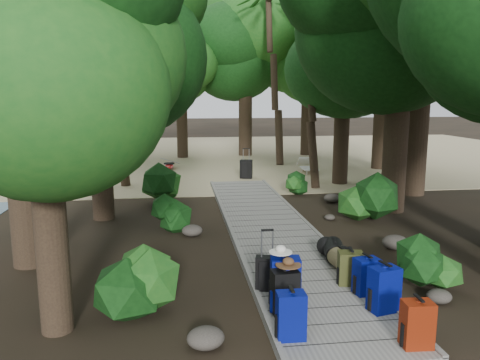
{
  "coord_description": "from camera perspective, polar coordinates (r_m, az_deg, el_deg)",
  "views": [
    {
      "loc": [
        -2.15,
        -9.73,
        3.19
      ],
      "look_at": [
        -0.53,
        2.37,
        1.0
      ],
      "focal_mm": 35.0,
      "sensor_mm": 36.0,
      "label": 1
    }
  ],
  "objects": [
    {
      "name": "ground",
      "position": [
        10.46,
        4.63,
        -7.62
      ],
      "size": [
        120.0,
        120.0,
        0.0
      ],
      "primitive_type": "plane",
      "color": "black",
      "rests_on": "ground"
    },
    {
      "name": "sand_beach",
      "position": [
        26.01,
        -2.83,
        3.13
      ],
      "size": [
        40.0,
        22.0,
        0.02
      ],
      "primitive_type": "cube",
      "color": "tan",
      "rests_on": "ground"
    },
    {
      "name": "boardwalk",
      "position": [
        11.38,
        3.57,
        -5.82
      ],
      "size": [
        2.0,
        12.0,
        0.12
      ],
      "primitive_type": "cube",
      "color": "gray",
      "rests_on": "ground"
    },
    {
      "name": "backpack_left_a",
      "position": [
        6.23,
        6.23,
        -15.83
      ],
      "size": [
        0.37,
        0.26,
        0.69
      ],
      "primitive_type": null,
      "rotation": [
        0.0,
        0.0,
        -0.02
      ],
      "color": "#05107F",
      "rests_on": "boardwalk"
    },
    {
      "name": "backpack_left_b",
      "position": [
        6.89,
        5.5,
        -13.12
      ],
      "size": [
        0.4,
        0.3,
        0.7
      ],
      "primitive_type": null,
      "rotation": [
        0.0,
        0.0,
        0.08
      ],
      "color": "black",
      "rests_on": "boardwalk"
    },
    {
      "name": "backpack_left_c",
      "position": [
        7.12,
        5.55,
        -11.88
      ],
      "size": [
        0.46,
        0.35,
        0.8
      ],
      "primitive_type": null,
      "rotation": [
        0.0,
        0.0,
        -0.11
      ],
      "color": "#05107F",
      "rests_on": "boardwalk"
    },
    {
      "name": "backpack_right_a",
      "position": [
        6.41,
        20.8,
        -15.85
      ],
      "size": [
        0.38,
        0.28,
        0.65
      ],
      "primitive_type": null,
      "rotation": [
        0.0,
        0.0,
        -0.06
      ],
      "color": "maroon",
      "rests_on": "boardwalk"
    },
    {
      "name": "backpack_right_b",
      "position": [
        7.21,
        17.15,
        -12.34
      ],
      "size": [
        0.46,
        0.37,
        0.73
      ],
      "primitive_type": null,
      "rotation": [
        0.0,
        0.0,
        0.23
      ],
      "color": "#05107F",
      "rests_on": "boardwalk"
    },
    {
      "name": "backpack_right_c",
      "position": [
        7.74,
        15.17,
        -11.01
      ],
      "size": [
        0.42,
        0.33,
        0.64
      ],
      "primitive_type": null,
      "rotation": [
        0.0,
        0.0,
        0.18
      ],
      "color": "#05107F",
      "rests_on": "boardwalk"
    },
    {
      "name": "backpack_right_d",
      "position": [
        8.05,
        13.31,
        -10.2
      ],
      "size": [
        0.44,
        0.35,
        0.61
      ],
      "primitive_type": null,
      "rotation": [
        0.0,
        0.0,
        -0.18
      ],
      "color": "#3F4018",
      "rests_on": "boardwalk"
    },
    {
      "name": "duffel_right_khaki",
      "position": [
        8.69,
        12.39,
        -9.47
      ],
      "size": [
        0.44,
        0.6,
        0.37
      ],
      "primitive_type": null,
      "rotation": [
        0.0,
        0.0,
        0.14
      ],
      "color": "brown",
      "rests_on": "boardwalk"
    },
    {
      "name": "duffel_right_black",
      "position": [
        9.12,
        11.42,
        -8.44
      ],
      "size": [
        0.51,
        0.68,
        0.38
      ],
      "primitive_type": null,
      "rotation": [
        0.0,
        0.0,
        -0.22
      ],
      "color": "black",
      "rests_on": "boardwalk"
    },
    {
      "name": "suitcase_on_boardwalk",
      "position": [
        7.64,
        3.29,
        -11.28
      ],
      "size": [
        0.4,
        0.28,
        0.55
      ],
      "primitive_type": null,
      "rotation": [
        0.0,
        0.0,
        -0.26
      ],
      "color": "black",
      "rests_on": "boardwalk"
    },
    {
      "name": "lone_suitcase_on_sand",
      "position": [
        18.27,
        0.75,
        1.33
      ],
      "size": [
        0.52,
        0.4,
        0.73
      ],
      "primitive_type": null,
      "rotation": [
        0.0,
        0.0,
        -0.32
      ],
      "color": "black",
      "rests_on": "sand_beach"
    },
    {
      "name": "hat_brown",
      "position": [
        6.78,
        5.92,
        -9.86
      ],
      "size": [
        0.37,
        0.37,
        0.11
      ],
      "primitive_type": null,
      "color": "#51351E",
      "rests_on": "backpack_left_b"
    },
    {
      "name": "hat_white",
      "position": [
        6.98,
        4.98,
        -8.34
      ],
      "size": [
        0.34,
        0.34,
        0.11
      ],
      "primitive_type": null,
      "color": "silver",
      "rests_on": "backpack_left_c"
    },
    {
      "name": "kayak",
      "position": [
        21.0,
        -8.63,
        1.84
      ],
      "size": [
        0.77,
        3.42,
        0.34
      ],
      "primitive_type": "ellipsoid",
      "rotation": [
        0.0,
        0.0,
        -0.01
      ],
      "color": "#AD100E",
      "rests_on": "sand_beach"
    },
    {
      "name": "sun_lounger",
      "position": [
        19.9,
        8.43,
        1.74
      ],
      "size": [
        0.67,
        1.84,
        0.58
      ],
      "primitive_type": null,
      "rotation": [
        0.0,
        0.0,
        -0.05
      ],
      "color": "silver",
      "rests_on": "sand_beach"
    },
    {
      "name": "tree_right_c",
      "position": [
        13.63,
        19.1,
        15.99
      ],
      "size": [
        5.43,
        5.43,
        9.4
      ],
      "primitive_type": null,
      "color": "black",
      "rests_on": "ground"
    },
    {
      "name": "tree_right_d",
      "position": [
        16.3,
        21.44,
        16.66
      ],
      "size": [
        5.7,
        5.7,
        10.45
      ],
      "primitive_type": null,
      "color": "black",
      "rests_on": "ground"
    },
    {
      "name": "tree_right_e",
      "position": [
        17.45,
        12.53,
        12.55
      ],
      "size": [
        4.43,
        4.43,
        7.97
      ],
      "primitive_type": null,
      "color": "black",
      "rests_on": "ground"
    },
    {
      "name": "tree_right_f",
      "position": [
        21.66,
        17.28,
        14.59
      ],
      "size": [
        5.63,
        5.63,
        10.06
      ],
      "primitive_type": null,
      "color": "black",
      "rests_on": "ground"
    },
    {
      "name": "tree_left_a",
      "position": [
        6.51,
        -23.03,
        8.35
      ],
      "size": [
        3.69,
        3.69,
        6.15
      ],
      "primitive_type": null,
      "color": "black",
      "rests_on": "ground"
    },
    {
      "name": "tree_left_b",
      "position": [
        9.55,
        -26.1,
        16.79
      ],
      "size": [
        4.95,
        4.95,
        8.91
      ],
      "primitive_type": null,
      "color": "black",
      "rests_on": "ground"
    },
    {
      "name": "tree_left_c",
      "position": [
        12.55,
        -17.15,
        13.39
      ],
      "size": [
        4.59,
        4.59,
        7.98
      ],
      "primitive_type": null,
      "color": "black",
      "rests_on": "ground"
    },
    {
      "name": "tree_back_a",
      "position": [
        24.71,
        -7.19,
        12.01
      ],
      "size": [
        4.64,
        4.64,
        8.04
      ],
      "primitive_type": null,
      "color": "black",
      "rests_on": "ground"
    },
    {
      "name": "tree_back_b",
      "position": [
        25.5,
        0.67,
        14.59
      ],
      "size": [
        5.78,
        5.78,
        10.32
      ],
      "primitive_type": null,
      "color": "black",
      "rests_on": "ground"
    },
    {
      "name": "tree_back_c",
      "position": [
        25.87,
        8.26,
        12.65
      ],
      "size": [
        4.84,
        4.84,
        8.71
      ],
      "primitive_type": null,
      "color": "black",
      "rests_on": "ground"
    },
    {
      "name": "tree_back_d",
      "position": [
        24.5,
        -14.9,
        11.57
      ],
      "size": [
        4.72,
        4.72,
        7.86
      ],
      "primitive_type": null,
      "color": "black",
      "rests_on": "ground"
    },
    {
      "name": "palm_right_a",
      "position": [
        16.64,
        9.69,
        11.05
      ],
      "size": [
        4.09,
        4.09,
        6.98
      ],
      "primitive_type": null,
      "color": "#134614",
      "rests_on": "ground"
    },
    {
      "name": "palm_right_b",
      "position": [
        21.41,
        12.54,
        11.99
      ],
      "size": [
        4.1,
        4.1,
        7.92
      ],
      "primitive_type": null,
      "color": "#134614",
      "rests_on": "ground"
    },
    {
      "name": "palm_right_c",
      "position": [
        22.13,
        5.58,
        11.8
      ],
      "size": [
        4.83,
        4.83,
        7.68
      ],
      "primitive_type": null,
      "color": "#134614",
      "rests_on": "ground"
    },
    {
      "name": "palm_left_a",
      "position": [
        17.03,
        -15.16,
        11.43
      ],
      "size": [
        4.61,
        4.61,
        7.33
      ],
      "primitive_type": null,
      "color": "#134614",
      "rests_on": "ground"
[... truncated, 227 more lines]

